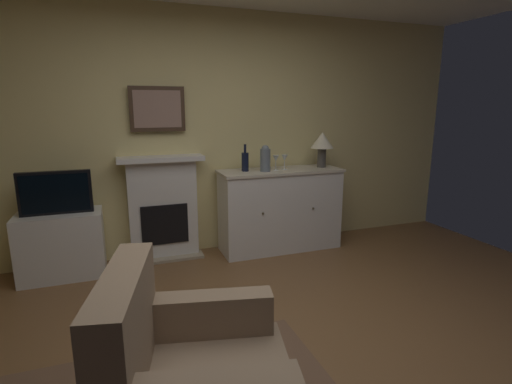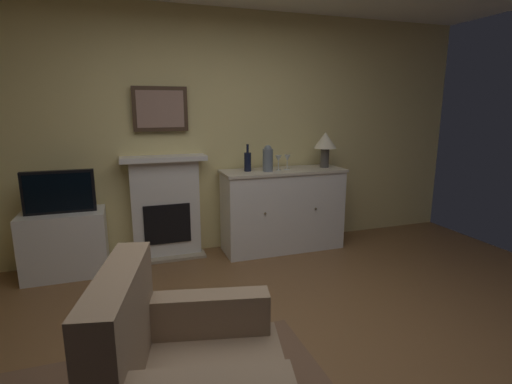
{
  "view_description": "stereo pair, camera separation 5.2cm",
  "coord_description": "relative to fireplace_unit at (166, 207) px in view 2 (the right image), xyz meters",
  "views": [
    {
      "loc": [
        -0.91,
        -1.98,
        1.6
      ],
      "look_at": [
        0.02,
        0.56,
        1.0
      ],
      "focal_mm": 27.23,
      "sensor_mm": 36.0,
      "label": 1
    },
    {
      "loc": [
        -0.86,
        -2.0,
        1.6
      ],
      "look_at": [
        0.02,
        0.56,
        1.0
      ],
      "focal_mm": 27.23,
      "sensor_mm": 36.0,
      "label": 2
    }
  ],
  "objects": [
    {
      "name": "ground_plane",
      "position": [
        0.48,
        -2.08,
        -0.6
      ],
      "size": [
        6.35,
        4.48,
        0.1
      ],
      "primitive_type": "cube",
      "color": "brown",
      "rests_on": "ground"
    },
    {
      "name": "framed_picture",
      "position": [
        -0.0,
        0.05,
        1.02
      ],
      "size": [
        0.55,
        0.04,
        0.45
      ],
      "color": "#473323"
    },
    {
      "name": "table_lamp",
      "position": [
        1.78,
        -0.18,
        0.65
      ],
      "size": [
        0.26,
        0.26,
        0.4
      ],
      "color": "#4C4742",
      "rests_on": "sideboard_cabinet"
    },
    {
      "name": "tv_set",
      "position": [
        -0.98,
        -0.19,
        0.28
      ],
      "size": [
        0.62,
        0.07,
        0.4
      ],
      "color": "black",
      "rests_on": "tv_cabinet"
    },
    {
      "name": "wall_rear",
      "position": [
        0.48,
        0.13,
        0.75
      ],
      "size": [
        6.35,
        0.06,
        2.6
      ],
      "primitive_type": "cube",
      "color": "#EAD68C",
      "rests_on": "ground_plane"
    },
    {
      "name": "wine_glass_center",
      "position": [
        1.31,
        -0.19,
        0.49
      ],
      "size": [
        0.07,
        0.07,
        0.16
      ],
      "color": "silver",
      "rests_on": "sideboard_cabinet"
    },
    {
      "name": "sideboard_cabinet",
      "position": [
        1.27,
        -0.18,
        -0.09
      ],
      "size": [
        1.37,
        0.49,
        0.92
      ],
      "color": "white",
      "rests_on": "ground_plane"
    },
    {
      "name": "armchair",
      "position": [
        -0.19,
        -2.53,
        -0.17
      ],
      "size": [
        0.96,
        0.92,
        0.92
      ],
      "color": "#8C7259",
      "rests_on": "ground_plane"
    },
    {
      "name": "tv_cabinet",
      "position": [
        -0.98,
        -0.16,
        -0.24
      ],
      "size": [
        0.75,
        0.42,
        0.63
      ],
      "color": "white",
      "rests_on": "ground_plane"
    },
    {
      "name": "wine_bottle",
      "position": [
        0.87,
        -0.15,
        0.47
      ],
      "size": [
        0.08,
        0.08,
        0.29
      ],
      "color": "black",
      "rests_on": "sideboard_cabinet"
    },
    {
      "name": "wine_glass_left",
      "position": [
        1.2,
        -0.2,
        0.49
      ],
      "size": [
        0.07,
        0.07,
        0.16
      ],
      "color": "silver",
      "rests_on": "sideboard_cabinet"
    },
    {
      "name": "fireplace_unit",
      "position": [
        0.0,
        0.0,
        0.0
      ],
      "size": [
        0.87,
        0.3,
        1.1
      ],
      "color": "white",
      "rests_on": "ground_plane"
    },
    {
      "name": "vase_decorative",
      "position": [
        1.07,
        -0.23,
        0.51
      ],
      "size": [
        0.11,
        0.11,
        0.28
      ],
      "color": "slate",
      "rests_on": "sideboard_cabinet"
    }
  ]
}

